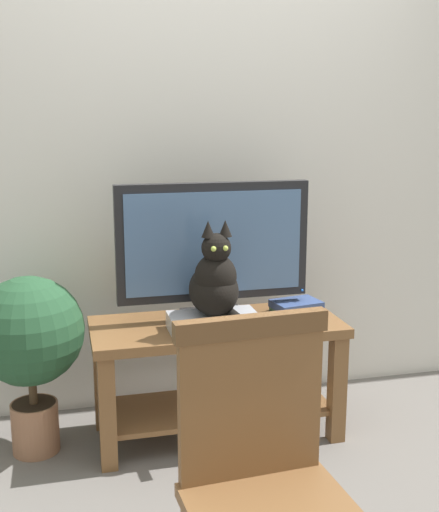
{
  "coord_description": "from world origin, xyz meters",
  "views": [
    {
      "loc": [
        -0.67,
        -2.29,
        1.49
      ],
      "look_at": [
        0.0,
        0.42,
        0.88
      ],
      "focal_mm": 45.63,
      "sensor_mm": 36.0,
      "label": 1
    }
  ],
  "objects_px": {
    "wooden_chair": "(265,470)",
    "media_box": "(214,323)",
    "cat": "(215,282)",
    "potted_plant": "(29,340)",
    "tv_stand": "(217,358)",
    "tv": "(214,247)",
    "book_stack": "(295,307)"
  },
  "relations": [
    {
      "from": "wooden_chair",
      "to": "potted_plant",
      "type": "xyz_separation_m",
      "value": [
        -0.67,
        1.26,
        -0.01
      ]
    },
    {
      "from": "tv_stand",
      "to": "tv",
      "type": "distance_m",
      "value": 0.52
    },
    {
      "from": "media_box",
      "to": "wooden_chair",
      "type": "distance_m",
      "value": 1.13
    },
    {
      "from": "cat",
      "to": "potted_plant",
      "type": "bearing_deg",
      "value": 168.37
    },
    {
      "from": "cat",
      "to": "potted_plant",
      "type": "relative_size",
      "value": 0.53
    },
    {
      "from": "book_stack",
      "to": "media_box",
      "type": "bearing_deg",
      "value": -160.09
    },
    {
      "from": "wooden_chair",
      "to": "media_box",
      "type": "bearing_deg",
      "value": 83.74
    },
    {
      "from": "tv_stand",
      "to": "cat",
      "type": "xyz_separation_m",
      "value": [
        -0.04,
        -0.12,
        0.4
      ]
    },
    {
      "from": "potted_plant",
      "to": "wooden_chair",
      "type": "bearing_deg",
      "value": -62.23
    },
    {
      "from": "wooden_chair",
      "to": "potted_plant",
      "type": "bearing_deg",
      "value": 117.77
    },
    {
      "from": "cat",
      "to": "wooden_chair",
      "type": "xyz_separation_m",
      "value": [
        -0.12,
        -1.1,
        -0.24
      ]
    },
    {
      "from": "wooden_chair",
      "to": "book_stack",
      "type": "height_order",
      "value": "wooden_chair"
    },
    {
      "from": "tv",
      "to": "potted_plant",
      "type": "height_order",
      "value": "tv"
    },
    {
      "from": "media_box",
      "to": "book_stack",
      "type": "xyz_separation_m",
      "value": [
        0.44,
        0.16,
        -0.01
      ]
    },
    {
      "from": "tv",
      "to": "book_stack",
      "type": "bearing_deg",
      "value": -1.14
    },
    {
      "from": "tv",
      "to": "book_stack",
      "type": "relative_size",
      "value": 3.64
    },
    {
      "from": "media_box",
      "to": "tv",
      "type": "bearing_deg",
      "value": 76.49
    },
    {
      "from": "tv_stand",
      "to": "book_stack",
      "type": "relative_size",
      "value": 4.69
    },
    {
      "from": "tv_stand",
      "to": "media_box",
      "type": "xyz_separation_m",
      "value": [
        -0.04,
        -0.11,
        0.21
      ]
    },
    {
      "from": "wooden_chair",
      "to": "book_stack",
      "type": "distance_m",
      "value": 1.4
    },
    {
      "from": "tv",
      "to": "cat",
      "type": "xyz_separation_m",
      "value": [
        -0.04,
        -0.18,
        -0.12
      ]
    },
    {
      "from": "cat",
      "to": "media_box",
      "type": "bearing_deg",
      "value": 94.17
    },
    {
      "from": "tv",
      "to": "wooden_chair",
      "type": "bearing_deg",
      "value": -97.22
    },
    {
      "from": "cat",
      "to": "potted_plant",
      "type": "xyz_separation_m",
      "value": [
        -0.79,
        0.16,
        -0.25
      ]
    },
    {
      "from": "tv",
      "to": "book_stack",
      "type": "distance_m",
      "value": 0.51
    },
    {
      "from": "wooden_chair",
      "to": "tv",
      "type": "bearing_deg",
      "value": 82.78
    },
    {
      "from": "tv_stand",
      "to": "media_box",
      "type": "relative_size",
      "value": 2.92
    },
    {
      "from": "cat",
      "to": "tv_stand",
      "type": "bearing_deg",
      "value": 72.54
    },
    {
      "from": "tv",
      "to": "media_box",
      "type": "relative_size",
      "value": 2.27
    },
    {
      "from": "book_stack",
      "to": "wooden_chair",
      "type": "bearing_deg",
      "value": -113.74
    },
    {
      "from": "tv",
      "to": "media_box",
      "type": "xyz_separation_m",
      "value": [
        -0.04,
        -0.17,
        -0.31
      ]
    },
    {
      "from": "potted_plant",
      "to": "media_box",
      "type": "bearing_deg",
      "value": -10.48
    }
  ]
}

